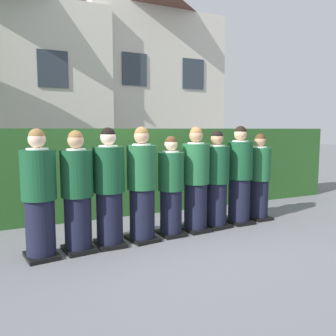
{
  "coord_description": "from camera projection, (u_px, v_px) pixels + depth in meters",
  "views": [
    {
      "loc": [
        -2.26,
        -4.71,
        1.64
      ],
      "look_at": [
        0.0,
        0.0,
        1.05
      ],
      "focal_mm": 36.86,
      "sensor_mm": 36.0,
      "label": 1
    }
  ],
  "objects": [
    {
      "name": "hedge",
      "position": [
        130.0,
        170.0,
        6.83
      ],
      "size": [
        9.7,
        0.7,
        1.65
      ],
      "color": "#285623",
      "rests_on": "ground"
    },
    {
      "name": "student_front_row_5",
      "position": [
        196.0,
        182.0,
        5.53
      ],
      "size": [
        0.44,
        0.54,
        1.68
      ],
      "color": "black",
      "rests_on": "ground"
    },
    {
      "name": "ground_plane",
      "position": [
        168.0,
        235.0,
        5.38
      ],
      "size": [
        60.0,
        60.0,
        0.0
      ],
      "primitive_type": "plane",
      "color": "slate"
    },
    {
      "name": "student_front_row_2",
      "position": [
        109.0,
        190.0,
        4.81
      ],
      "size": [
        0.43,
        0.52,
        1.66
      ],
      "color": "black",
      "rests_on": "ground"
    },
    {
      "name": "student_front_row_8",
      "position": [
        259.0,
        179.0,
        6.26
      ],
      "size": [
        0.41,
        0.46,
        1.56
      ],
      "color": "black",
      "rests_on": "ground"
    },
    {
      "name": "student_front_row_0",
      "position": [
        39.0,
        197.0,
        4.34
      ],
      "size": [
        0.44,
        0.52,
        1.65
      ],
      "color": "black",
      "rests_on": "ground"
    },
    {
      "name": "school_building_annex",
      "position": [
        144.0,
        76.0,
        14.17
      ],
      "size": [
        5.47,
        4.32,
        7.5
      ],
      "color": "beige",
      "rests_on": "ground"
    },
    {
      "name": "student_front_row_7",
      "position": [
        239.0,
        177.0,
        5.99
      ],
      "size": [
        0.44,
        0.53,
        1.7
      ],
      "color": "black",
      "rests_on": "ground"
    },
    {
      "name": "student_front_row_3",
      "position": [
        142.0,
        187.0,
        5.04
      ],
      "size": [
        0.45,
        0.55,
        1.68
      ],
      "color": "black",
      "rests_on": "ground"
    },
    {
      "name": "student_front_row_4",
      "position": [
        171.0,
        189.0,
        5.3
      ],
      "size": [
        0.4,
        0.45,
        1.54
      ],
      "color": "black",
      "rests_on": "ground"
    },
    {
      "name": "student_front_row_6",
      "position": [
        216.0,
        181.0,
        5.76
      ],
      "size": [
        0.43,
        0.51,
        1.62
      ],
      "color": "black",
      "rests_on": "ground"
    },
    {
      "name": "student_front_row_1",
      "position": [
        77.0,
        195.0,
        4.59
      ],
      "size": [
        0.43,
        0.51,
        1.63
      ],
      "color": "black",
      "rests_on": "ground"
    }
  ]
}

